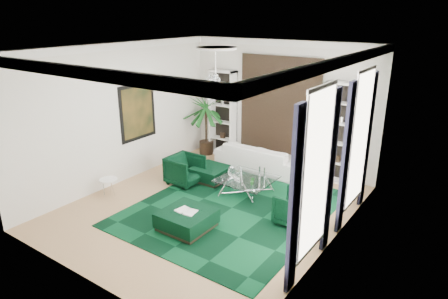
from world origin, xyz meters
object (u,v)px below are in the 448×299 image
Objects in this scene: armchair_left at (185,170)px; side_table at (109,187)px; sofa at (260,157)px; ottoman_side at (211,174)px; armchair_right at (295,208)px; coffee_table at (247,186)px; ottoman_front at (187,220)px; palm at (206,116)px.

side_table is at bearing 146.44° from armchair_left.
sofa is 4.45m from side_table.
ottoman_side is (0.46, 0.57, -0.20)m from armchair_left.
armchair_right is at bearing -15.89° from ottoman_side.
coffee_table is 3.57m from side_table.
coffee_table reaches higher than ottoman_front.
coffee_table is 2.90× the size of side_table.
coffee_table is 1.46× the size of ottoman_side.
sofa is 3.27m from armchair_right.
armchair_right is 3.12m from ottoman_side.
armchair_left reaches higher than sofa.
armchair_right is 0.32× the size of palm.
armchair_left is 2.06m from side_table.
ottoman_front is (1.62, -1.86, -0.19)m from armchair_left.
armchair_left is 0.97× the size of ottoman_side.
sofa is 1.82m from coffee_table.
armchair_left reaches higher than armchair_right.
sofa is 2.40m from armchair_left.
sofa is at bearing 58.53° from side_table.
ottoman_side is 1.99× the size of side_table.
coffee_table reaches higher than ottoman_side.
sofa is 3.02× the size of armchair_left.
armchair_right is 4.81m from side_table.
coffee_table is at bearing 108.74° from sofa.
sofa is at bearing -29.69° from armchair_left.
ottoman_front is 5.08m from palm.
palm is (0.10, 4.04, 1.07)m from side_table.
coffee_table is 3.59m from palm.
ottoman_side is at bearing -38.56° from armchair_left.
armchair_right reaches higher than side_table.
palm reaches higher than coffee_table.
ottoman_front is at bearing 96.16° from sofa.
palm is (-2.65, 4.19, 1.08)m from ottoman_front.
armchair_right is (3.45, -0.28, -0.03)m from armchair_left.
palm is at bearing 145.11° from coffee_table.
sofa is 2.54× the size of ottoman_front.
armchair_left is at bearing 60.31° from sofa.
palm is at bearing -120.16° from armchair_right.
side_table is at bearing -144.45° from coffee_table.
armchair_left is (-1.19, -2.09, 0.01)m from sofa.
armchair_left is 1.08× the size of armchair_right.
palm is (-1.49, 1.76, 1.09)m from ottoman_side.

